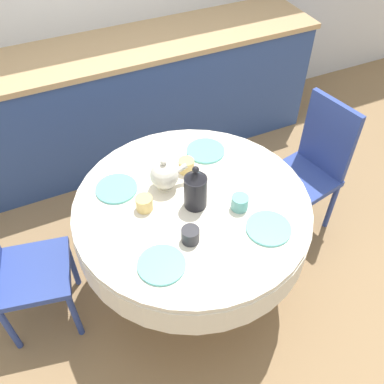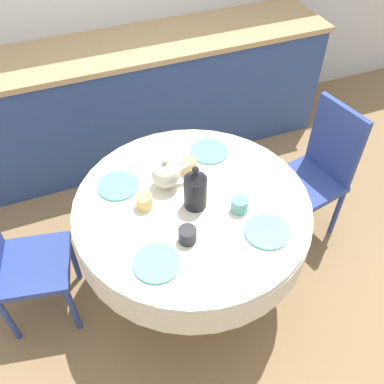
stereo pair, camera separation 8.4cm
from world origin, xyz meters
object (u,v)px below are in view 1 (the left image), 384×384
at_px(chair_right, 12,266).
at_px(teapot, 165,175).
at_px(chair_left, 312,164).
at_px(coffee_carafe, 196,189).

bearing_deg(chair_right, teapot, 99.68).
relative_size(chair_left, coffee_carafe, 3.65).
distance_m(chair_right, teapot, 0.94).
bearing_deg(chair_left, coffee_carafe, 91.18).
distance_m(chair_left, teapot, 1.09).
xyz_separation_m(chair_right, teapot, (0.87, -0.02, 0.33)).
distance_m(chair_right, coffee_carafe, 1.05).
relative_size(chair_right, teapot, 4.59).
bearing_deg(teapot, chair_left, 1.40).
height_order(chair_right, coffee_carafe, coffee_carafe).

